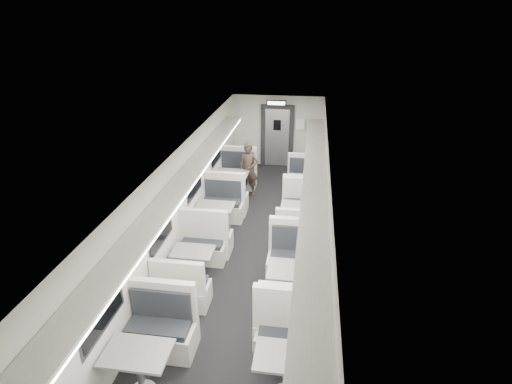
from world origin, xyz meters
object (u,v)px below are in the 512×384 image
(booth_right_a, at_px, (303,189))
(passenger, at_px, (249,169))
(booth_left_b, at_px, (215,220))
(booth_right_c, at_px, (294,288))
(booth_left_c, at_px, (194,265))
(booth_right_b, at_px, (300,219))
(vestibule_door, at_px, (277,137))
(booth_right_d, at_px, (286,375))
(booth_left_a, at_px, (232,185))
(exit_sign, at_px, (276,103))
(booth_left_d, at_px, (140,372))

(booth_right_a, height_order, passenger, passenger)
(booth_left_b, bearing_deg, booth_right_c, -49.45)
(booth_left_c, bearing_deg, booth_right_c, -14.32)
(booth_right_a, bearing_deg, booth_right_b, -90.00)
(booth_left_c, height_order, vestibule_door, vestibule_door)
(booth_right_d, bearing_deg, booth_left_c, 130.14)
(booth_left_a, bearing_deg, booth_right_b, -39.82)
(booth_right_b, height_order, passenger, passenger)
(booth_left_a, height_order, passenger, passenger)
(booth_left_b, bearing_deg, booth_right_a, 47.06)
(booth_left_c, bearing_deg, booth_left_a, 90.00)
(booth_left_a, distance_m, booth_left_c, 3.84)
(booth_right_b, relative_size, booth_right_d, 0.97)
(booth_right_a, xyz_separation_m, exit_sign, (-1.00, 2.21, 1.92))
(booth_left_c, distance_m, booth_left_d, 2.61)
(booth_left_d, height_order, booth_right_b, booth_left_d)
(booth_left_d, relative_size, booth_right_c, 0.94)
(booth_left_c, xyz_separation_m, exit_sign, (1.00, 6.18, 1.93))
(booth_left_d, height_order, booth_right_c, booth_right_c)
(booth_right_c, height_order, exit_sign, exit_sign)
(booth_left_b, distance_m, booth_right_a, 2.94)
(booth_left_b, relative_size, booth_left_c, 1.10)
(booth_left_b, height_order, vestibule_door, vestibule_door)
(booth_left_d, height_order, passenger, passenger)
(passenger, bearing_deg, booth_right_a, -3.80)
(booth_left_d, bearing_deg, booth_left_b, 90.00)
(booth_right_d, relative_size, vestibule_door, 1.02)
(booth_left_b, height_order, passenger, passenger)
(vestibule_door, bearing_deg, exit_sign, -90.00)
(passenger, bearing_deg, booth_right_d, -72.83)
(booth_right_b, relative_size, vestibule_door, 0.99)
(booth_right_a, distance_m, booth_right_d, 6.35)
(booth_left_a, relative_size, booth_left_b, 1.05)
(booth_right_a, bearing_deg, booth_left_b, -132.94)
(booth_left_b, bearing_deg, booth_right_b, 9.86)
(booth_right_c, bearing_deg, booth_right_a, 90.00)
(booth_right_c, height_order, passenger, passenger)
(booth_left_b, relative_size, booth_right_b, 1.04)
(passenger, bearing_deg, vestibule_door, 80.68)
(booth_left_b, distance_m, vestibule_door, 4.99)
(booth_left_b, height_order, booth_right_a, booth_left_b)
(booth_right_a, xyz_separation_m, vestibule_door, (-1.00, 2.70, 0.68))
(booth_left_a, relative_size, exit_sign, 3.68)
(booth_left_d, bearing_deg, booth_left_c, 90.00)
(booth_right_a, relative_size, vestibule_door, 0.97)
(booth_left_a, bearing_deg, booth_left_d, -90.00)
(vestibule_door, bearing_deg, booth_left_b, -101.66)
(exit_sign, bearing_deg, booth_left_b, -102.93)
(booth_right_b, height_order, vestibule_door, vestibule_door)
(booth_right_d, distance_m, passenger, 6.75)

